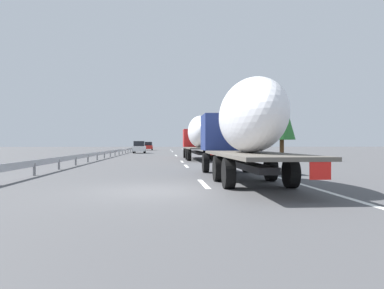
# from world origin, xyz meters

# --- Properties ---
(ground_plane) EXTENTS (260.00, 260.00, 0.00)m
(ground_plane) POSITION_xyz_m (40.00, 0.00, 0.00)
(ground_plane) COLOR #4C4C4F
(lane_stripe_0) EXTENTS (3.20, 0.20, 0.01)m
(lane_stripe_0) POSITION_xyz_m (2.00, -1.80, 0.00)
(lane_stripe_0) COLOR white
(lane_stripe_0) RESTS_ON ground_plane
(lane_stripe_1) EXTENTS (3.20, 0.20, 0.01)m
(lane_stripe_1) POSITION_xyz_m (12.97, -1.80, 0.00)
(lane_stripe_1) COLOR white
(lane_stripe_1) RESTS_ON ground_plane
(lane_stripe_2) EXTENTS (3.20, 0.20, 0.01)m
(lane_stripe_2) POSITION_xyz_m (19.25, -1.80, 0.00)
(lane_stripe_2) COLOR white
(lane_stripe_2) RESTS_ON ground_plane
(lane_stripe_3) EXTENTS (3.20, 0.20, 0.01)m
(lane_stripe_3) POSITION_xyz_m (34.05, -1.80, 0.00)
(lane_stripe_3) COLOR white
(lane_stripe_3) RESTS_ON ground_plane
(lane_stripe_4) EXTENTS (3.20, 0.20, 0.01)m
(lane_stripe_4) POSITION_xyz_m (36.91, -1.80, 0.00)
(lane_stripe_4) COLOR white
(lane_stripe_4) RESTS_ON ground_plane
(lane_stripe_5) EXTENTS (3.20, 0.20, 0.01)m
(lane_stripe_5) POSITION_xyz_m (56.26, -1.80, 0.00)
(lane_stripe_5) COLOR white
(lane_stripe_5) RESTS_ON ground_plane
(lane_stripe_6) EXTENTS (3.20, 0.20, 0.01)m
(lane_stripe_6) POSITION_xyz_m (59.17, -1.80, 0.00)
(lane_stripe_6) COLOR white
(lane_stripe_6) RESTS_ON ground_plane
(lane_stripe_7) EXTENTS (3.20, 0.20, 0.01)m
(lane_stripe_7) POSITION_xyz_m (63.93, -1.80, 0.00)
(lane_stripe_7) COLOR white
(lane_stripe_7) RESTS_ON ground_plane
(lane_stripe_8) EXTENTS (3.20, 0.20, 0.01)m
(lane_stripe_8) POSITION_xyz_m (74.52, -1.80, 0.00)
(lane_stripe_8) COLOR white
(lane_stripe_8) RESTS_ON ground_plane
(lane_stripe_9) EXTENTS (3.20, 0.20, 0.01)m
(lane_stripe_9) POSITION_xyz_m (83.45, -1.80, 0.00)
(lane_stripe_9) COLOR white
(lane_stripe_9) RESTS_ON ground_plane
(edge_line_right) EXTENTS (110.00, 0.20, 0.01)m
(edge_line_right) POSITION_xyz_m (45.00, -5.50, 0.00)
(edge_line_right) COLOR white
(edge_line_right) RESTS_ON ground_plane
(truck_lead) EXTENTS (12.37, 2.55, 4.15)m
(truck_lead) POSITION_xyz_m (23.04, -3.60, 2.39)
(truck_lead) COLOR #B21919
(truck_lead) RESTS_ON ground_plane
(truck_trailing) EXTENTS (12.69, 2.55, 4.03)m
(truck_trailing) POSITION_xyz_m (3.14, -3.60, 2.33)
(truck_trailing) COLOR navy
(truck_trailing) RESTS_ON ground_plane
(car_red_compact) EXTENTS (4.09, 1.88, 1.97)m
(car_red_compact) POSITION_xyz_m (73.40, 3.44, 0.98)
(car_red_compact) COLOR red
(car_red_compact) RESTS_ON ground_plane
(car_white_van) EXTENTS (4.31, 1.91, 1.96)m
(car_white_van) POSITION_xyz_m (47.33, 3.78, 0.97)
(car_white_van) COLOR white
(car_white_van) RESTS_ON ground_plane
(road_sign) EXTENTS (0.10, 0.90, 3.19)m
(road_sign) POSITION_xyz_m (36.55, -6.70, 2.21)
(road_sign) COLOR gray
(road_sign) RESTS_ON ground_plane
(tree_0) EXTENTS (3.19, 3.19, 7.21)m
(tree_0) POSITION_xyz_m (50.75, -12.97, 4.58)
(tree_0) COLOR #472D19
(tree_0) RESTS_ON ground_plane
(tree_1) EXTENTS (3.18, 3.18, 5.46)m
(tree_1) POSITION_xyz_m (65.15, -10.15, 3.44)
(tree_1) COLOR #472D19
(tree_1) RESTS_ON ground_plane
(tree_2) EXTENTS (2.48, 2.48, 6.50)m
(tree_2) POSITION_xyz_m (21.03, -11.19, 4.18)
(tree_2) COLOR #472D19
(tree_2) RESTS_ON ground_plane
(guardrail_median) EXTENTS (94.00, 0.10, 0.76)m
(guardrail_median) POSITION_xyz_m (43.00, 6.00, 0.58)
(guardrail_median) COLOR #9EA0A5
(guardrail_median) RESTS_ON ground_plane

